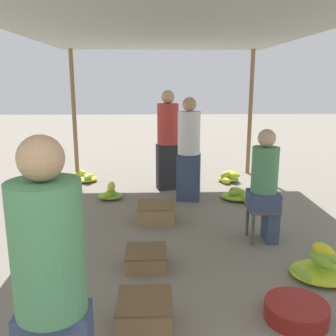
% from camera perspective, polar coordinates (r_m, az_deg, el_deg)
% --- Properties ---
extents(canopy_post_back_left, '(0.08, 0.08, 2.40)m').
position_cam_1_polar(canopy_post_back_left, '(7.51, -14.13, 8.02)').
color(canopy_post_back_left, olive).
rests_on(canopy_post_back_left, ground).
extents(canopy_post_back_right, '(0.08, 0.08, 2.40)m').
position_cam_1_polar(canopy_post_back_right, '(7.57, 12.42, 8.14)').
color(canopy_post_back_right, olive).
rests_on(canopy_post_back_right, ground).
extents(canopy_tarp, '(3.83, 6.38, 0.04)m').
position_cam_1_polar(canopy_tarp, '(4.37, -0.06, 21.08)').
color(canopy_tarp, '#9EA399').
rests_on(canopy_tarp, canopy_post_front_left).
extents(vendor_foreground, '(0.36, 0.34, 1.59)m').
position_cam_1_polar(vendor_foreground, '(1.97, -17.34, -17.84)').
color(vendor_foreground, '#384766').
rests_on(vendor_foreground, ground).
extents(stool, '(0.34, 0.34, 0.41)m').
position_cam_1_polar(stool, '(4.49, 14.17, -6.73)').
color(stool, '#4C4C4C').
rests_on(stool, ground).
extents(vendor_seated, '(0.35, 0.35, 1.31)m').
position_cam_1_polar(vendor_seated, '(4.39, 14.66, -2.39)').
color(vendor_seated, '#384766').
rests_on(vendor_seated, ground).
extents(basin_black, '(0.49, 0.49, 0.14)m').
position_cam_1_polar(basin_black, '(3.27, 18.95, -19.96)').
color(basin_black, maroon).
rests_on(basin_black, ground).
extents(banana_pile_left_0, '(0.39, 0.51, 0.28)m').
position_cam_1_polar(banana_pile_left_0, '(5.98, -8.79, -3.83)').
color(banana_pile_left_0, '#ADC92D').
rests_on(banana_pile_left_0, ground).
extents(banana_pile_left_1, '(0.49, 0.48, 0.20)m').
position_cam_1_polar(banana_pile_left_1, '(7.10, -12.64, -1.44)').
color(banana_pile_left_1, yellow).
rests_on(banana_pile_left_1, ground).
extents(banana_pile_right_0, '(0.52, 0.58, 0.18)m').
position_cam_1_polar(banana_pile_right_0, '(5.98, 10.69, -4.10)').
color(banana_pile_right_0, '#75B337').
rests_on(banana_pile_right_0, ground).
extents(banana_pile_right_1, '(0.42, 0.47, 0.22)m').
position_cam_1_polar(banana_pile_right_1, '(6.98, 9.31, -1.35)').
color(banana_pile_right_1, '#BBCF2B').
rests_on(banana_pile_right_1, ground).
extents(banana_pile_right_2, '(0.61, 0.52, 0.34)m').
position_cam_1_polar(banana_pile_right_2, '(3.94, 22.45, -13.83)').
color(banana_pile_right_2, '#87BA34').
rests_on(banana_pile_right_2, ground).
extents(crate_near, '(0.42, 0.42, 0.22)m').
position_cam_1_polar(crate_near, '(3.05, -3.55, -21.03)').
color(crate_near, olive).
rests_on(crate_near, ground).
extents(crate_mid, '(0.41, 0.41, 0.18)m').
position_cam_1_polar(crate_mid, '(3.86, -3.34, -13.55)').
color(crate_mid, olive).
rests_on(crate_mid, ground).
extents(crate_far, '(0.48, 0.48, 0.23)m').
position_cam_1_polar(crate_far, '(5.01, -1.84, -6.74)').
color(crate_far, '#9E7A4C').
rests_on(crate_far, ground).
extents(shopper_walking_mid, '(0.43, 0.43, 1.68)m').
position_cam_1_polar(shopper_walking_mid, '(6.30, -0.02, 4.46)').
color(shopper_walking_mid, '#2D2D33').
rests_on(shopper_walking_mid, ground).
extents(shopper_walking_far, '(0.40, 0.40, 1.59)m').
position_cam_1_polar(shopper_walking_far, '(5.69, 3.19, 3.03)').
color(shopper_walking_far, '#384766').
rests_on(shopper_walking_far, ground).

